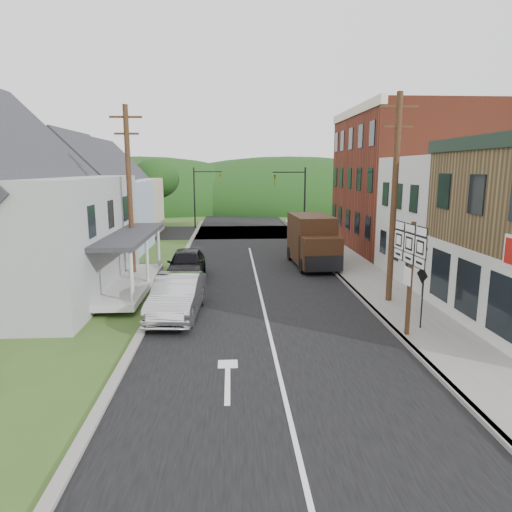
{
  "coord_description": "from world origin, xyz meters",
  "views": [
    {
      "loc": [
        -1.35,
        -15.68,
        5.9
      ],
      "look_at": [
        -0.3,
        3.53,
        2.2
      ],
      "focal_mm": 32.0,
      "sensor_mm": 36.0,
      "label": 1
    }
  ],
  "objects": [
    {
      "name": "utility_pole_right",
      "position": [
        5.6,
        3.5,
        4.66
      ],
      "size": [
        1.6,
        0.26,
        9.0
      ],
      "color": "#472D19",
      "rests_on": "ground"
    },
    {
      "name": "sidewalk_right",
      "position": [
        5.9,
        8.0,
        0.07
      ],
      "size": [
        2.8,
        55.0,
        0.15
      ],
      "primitive_type": "cube",
      "color": "slate",
      "rests_on": "ground"
    },
    {
      "name": "curb_right",
      "position": [
        4.55,
        8.0,
        0.07
      ],
      "size": [
        0.2,
        55.0,
        0.15
      ],
      "primitive_type": "cube",
      "color": "slate",
      "rests_on": "ground"
    },
    {
      "name": "traffic_signal_left",
      "position": [
        -4.3,
        30.5,
        3.76
      ],
      "size": [
        2.87,
        0.2,
        6.0
      ],
      "color": "black",
      "rests_on": "ground"
    },
    {
      "name": "house_cream",
      "position": [
        -11.5,
        26.0,
        3.69
      ],
      "size": [
        7.14,
        8.16,
        7.28
      ],
      "color": "#B5A88C",
      "rests_on": "ground"
    },
    {
      "name": "silver_sedan",
      "position": [
        -3.55,
        2.22,
        0.82
      ],
      "size": [
        2.07,
        5.11,
        1.65
      ],
      "primitive_type": "imported",
      "rotation": [
        0.0,
        0.0,
        -0.07
      ],
      "color": "#B3B3B8",
      "rests_on": "ground"
    },
    {
      "name": "road",
      "position": [
        0.0,
        10.0,
        0.0
      ],
      "size": [
        9.0,
        90.0,
        0.02
      ],
      "primitive_type": "cube",
      "color": "black",
      "rests_on": "ground"
    },
    {
      "name": "delivery_van",
      "position": [
        3.59,
        11.47,
        1.56
      ],
      "size": [
        2.55,
        5.64,
        3.09
      ],
      "rotation": [
        0.0,
        0.0,
        0.05
      ],
      "color": "#311A0D",
      "rests_on": "ground"
    },
    {
      "name": "curb_left",
      "position": [
        -4.65,
        8.0,
        0.06
      ],
      "size": [
        0.3,
        55.0,
        0.12
      ],
      "primitive_type": "cube",
      "color": "slate",
      "rests_on": "ground"
    },
    {
      "name": "ground",
      "position": [
        0.0,
        0.0,
        0.0
      ],
      "size": [
        120.0,
        120.0,
        0.0
      ],
      "primitive_type": "plane",
      "color": "#2D4719",
      "rests_on": "ground"
    },
    {
      "name": "traffic_signal_right",
      "position": [
        4.3,
        23.5,
        3.76
      ],
      "size": [
        2.87,
        0.2,
        6.0
      ],
      "color": "black",
      "rests_on": "ground"
    },
    {
      "name": "utility_pole_left",
      "position": [
        -6.5,
        8.0,
        4.66
      ],
      "size": [
        1.6,
        0.26,
        9.0
      ],
      "color": "#472D19",
      "rests_on": "ground"
    },
    {
      "name": "storefront_red",
      "position": [
        11.3,
        17.0,
        5.0
      ],
      "size": [
        8.0,
        12.0,
        10.0
      ],
      "primitive_type": "cube",
      "color": "maroon",
      "rests_on": "ground"
    },
    {
      "name": "house_blue",
      "position": [
        -11.0,
        17.0,
        3.69
      ],
      "size": [
        7.14,
        8.16,
        7.28
      ],
      "color": "#8EA1C2",
      "rests_on": "ground"
    },
    {
      "name": "tree_left_d",
      "position": [
        -9.0,
        32.0,
        4.88
      ],
      "size": [
        4.8,
        4.8,
        6.94
      ],
      "color": "#382616",
      "rests_on": "ground"
    },
    {
      "name": "cross_road",
      "position": [
        0.0,
        27.0,
        0.0
      ],
      "size": [
        60.0,
        9.0,
        0.02
      ],
      "primitive_type": "cube",
      "color": "black",
      "rests_on": "ground"
    },
    {
      "name": "warning_sign",
      "position": [
        5.52,
        -0.1,
        1.63
      ],
      "size": [
        0.17,
        0.63,
        2.32
      ],
      "rotation": [
        0.0,
        0.0,
        0.22
      ],
      "color": "black",
      "rests_on": "sidewalk_right"
    },
    {
      "name": "forested_ridge",
      "position": [
        0.0,
        55.0,
        0.0
      ],
      "size": [
        90.0,
        30.0,
        16.0
      ],
      "primitive_type": "ellipsoid",
      "color": "black",
      "rests_on": "ground"
    },
    {
      "name": "dark_sedan",
      "position": [
        -3.8,
        8.68,
        0.81
      ],
      "size": [
        1.93,
        4.75,
        1.61
      ],
      "primitive_type": "imported",
      "rotation": [
        0.0,
        0.0,
        -0.0
      ],
      "color": "black",
      "rests_on": "ground"
    },
    {
      "name": "storefront_white",
      "position": [
        11.3,
        7.5,
        3.25
      ],
      "size": [
        8.0,
        7.0,
        6.5
      ],
      "primitive_type": "cube",
      "color": "silver",
      "rests_on": "ground"
    },
    {
      "name": "house_gray",
      "position": [
        -12.0,
        6.0,
        4.23
      ],
      "size": [
        10.2,
        12.24,
        8.35
      ],
      "color": "#9A9C9F",
      "rests_on": "ground"
    },
    {
      "name": "route_sign_cluster",
      "position": [
        4.74,
        -0.71,
        2.73
      ],
      "size": [
        0.27,
        2.28,
        3.99
      ],
      "rotation": [
        0.0,
        0.0,
        0.07
      ],
      "color": "#472D19",
      "rests_on": "sidewalk_right"
    }
  ]
}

